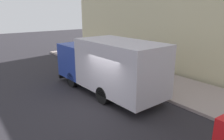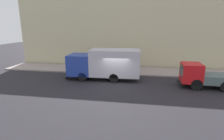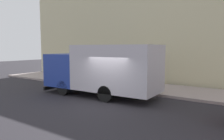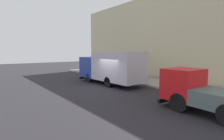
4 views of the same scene
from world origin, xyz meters
name	(u,v)px [view 1 (image 1 of 4)]	position (x,y,z in m)	size (l,w,h in m)	color
ground	(104,106)	(0.00, 0.00, 0.00)	(80.00, 80.00, 0.00)	#272429
sidewalk	(167,84)	(5.00, 0.00, 0.08)	(4.00, 30.00, 0.16)	#9F8F8B
building_facade	(197,8)	(7.50, 0.00, 4.84)	(0.50, 30.00, 9.69)	beige
large_utility_truck	(108,65)	(1.25, 1.32, 1.71)	(2.86, 7.65, 3.17)	#253D9E
pedestrian_walking	(148,63)	(5.49, 2.22, 1.01)	(0.48, 0.48, 1.63)	black
traffic_cone_orange	(101,64)	(3.67, 5.67, 0.51)	(0.48, 0.48, 0.69)	orange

